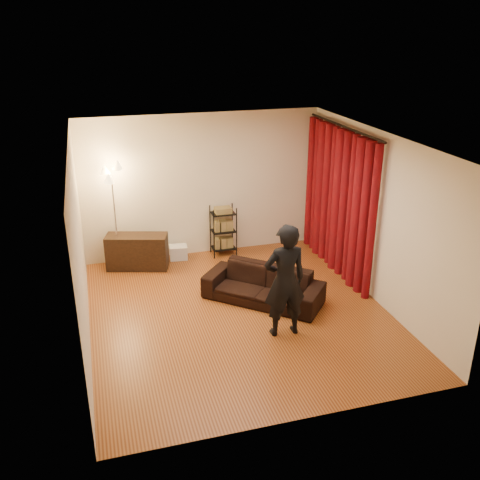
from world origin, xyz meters
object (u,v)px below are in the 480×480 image
object	(u,v)px
media_cabinet	(137,252)
wire_shelf	(223,231)
person	(285,281)
floor_lamp	(115,219)
sofa	(263,285)
storage_boxes	(179,252)

from	to	relation	value
media_cabinet	wire_shelf	world-z (taller)	wire_shelf
person	floor_lamp	world-z (taller)	floor_lamp
floor_lamp	sofa	bearing A→B (deg)	-41.29
sofa	wire_shelf	world-z (taller)	wire_shelf
person	floor_lamp	bearing A→B (deg)	-53.97
sofa	media_cabinet	bearing A→B (deg)	175.87
sofa	media_cabinet	distance (m)	2.57
wire_shelf	floor_lamp	bearing A→B (deg)	-168.01
media_cabinet	wire_shelf	distance (m)	1.68
sofa	floor_lamp	xyz separation A→B (m)	(-2.14, 1.88, 0.70)
person	wire_shelf	world-z (taller)	person
storage_boxes	wire_shelf	world-z (taller)	wire_shelf
media_cabinet	person	bearing A→B (deg)	-41.60
person	floor_lamp	size ratio (longest dim) A/B	0.86
wire_shelf	floor_lamp	distance (m)	2.06
media_cabinet	storage_boxes	size ratio (longest dim) A/B	3.35
sofa	storage_boxes	size ratio (longest dim) A/B	5.80
floor_lamp	media_cabinet	bearing A→B (deg)	-7.90
storage_boxes	wire_shelf	distance (m)	0.94
storage_boxes	floor_lamp	world-z (taller)	floor_lamp
person	media_cabinet	size ratio (longest dim) A/B	1.54
storage_boxes	floor_lamp	bearing A→B (deg)	-173.46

